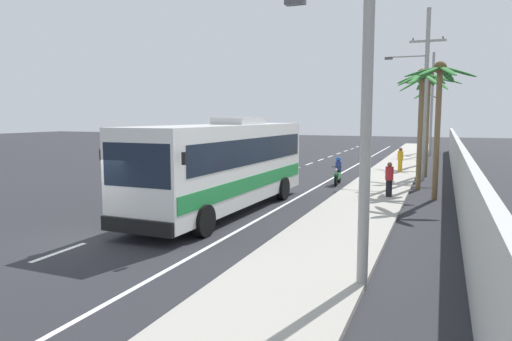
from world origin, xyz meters
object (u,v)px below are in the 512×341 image
(utility_pole_far, at_px, (431,102))
(palm_third, at_px, (421,99))
(utility_pole_mid, at_px, (424,91))
(pedestrian_midwalk, at_px, (400,159))
(palm_fourth, at_px, (426,101))
(palm_farthest, at_px, (428,97))
(palm_second, at_px, (438,96))
(utility_pole_nearest, at_px, (364,84))
(palm_nearest, at_px, (424,110))
(motorcycle_beside_bus, at_px, (338,173))
(coach_bus_foreground, at_px, (225,163))
(pedestrian_near_kerb, at_px, (389,179))

(utility_pole_far, height_order, palm_third, utility_pole_far)
(utility_pole_mid, bearing_deg, pedestrian_midwalk, 115.16)
(palm_fourth, height_order, palm_farthest, palm_fourth)
(utility_pole_mid, height_order, palm_second, utility_pole_mid)
(utility_pole_nearest, height_order, palm_third, utility_pole_nearest)
(utility_pole_far, height_order, palm_nearest, utility_pole_far)
(utility_pole_nearest, bearing_deg, motorcycle_beside_bus, 103.65)
(palm_nearest, distance_m, palm_third, 24.69)
(utility_pole_far, xyz_separation_m, palm_fourth, (-0.12, -9.97, -0.21))
(coach_bus_foreground, xyz_separation_m, utility_pole_nearest, (6.44, -6.54, 2.51))
(pedestrian_near_kerb, height_order, palm_second, palm_second)
(motorcycle_beside_bus, xyz_separation_m, utility_pole_mid, (4.23, 3.28, 4.58))
(utility_pole_mid, bearing_deg, pedestrian_near_kerb, -98.52)
(pedestrian_midwalk, relative_size, palm_third, 0.26)
(coach_bus_foreground, relative_size, pedestrian_near_kerb, 7.11)
(utility_pole_mid, xyz_separation_m, palm_farthest, (0.18, 2.08, -0.21))
(pedestrian_midwalk, bearing_deg, palm_nearest, 162.13)
(palm_third, bearing_deg, utility_pole_mid, 90.31)
(pedestrian_near_kerb, distance_m, pedestrian_midwalk, 10.18)
(utility_pole_nearest, distance_m, palm_second, 12.43)
(coach_bus_foreground, relative_size, utility_pole_far, 1.15)
(pedestrian_near_kerb, relative_size, palm_fourth, 0.22)
(coach_bus_foreground, relative_size, palm_nearest, 1.77)
(utility_pole_mid, distance_m, palm_second, 6.49)
(utility_pole_nearest, height_order, utility_pole_far, utility_pole_far)
(palm_second, distance_m, palm_third, 2.92)
(palm_farthest, bearing_deg, pedestrian_midwalk, 148.90)
(palm_farthest, bearing_deg, pedestrian_near_kerb, -97.69)
(pedestrian_midwalk, bearing_deg, pedestrian_near_kerb, -13.63)
(utility_pole_nearest, xyz_separation_m, utility_pole_far, (0.37, 37.54, 0.72))
(pedestrian_near_kerb, xyz_separation_m, pedestrian_midwalk, (-0.36, 10.18, 0.01))
(pedestrian_midwalk, relative_size, utility_pole_far, 0.16)
(coach_bus_foreground, xyz_separation_m, utility_pole_mid, (6.90, 12.23, 3.26))
(pedestrian_midwalk, distance_m, palm_nearest, 18.34)
(palm_nearest, relative_size, palm_farthest, 0.96)
(utility_pole_mid, height_order, palm_farthest, utility_pole_mid)
(motorcycle_beside_bus, distance_m, palm_second, 7.22)
(motorcycle_beside_bus, height_order, utility_pole_mid, utility_pole_mid)
(utility_pole_mid, relative_size, palm_nearest, 1.55)
(pedestrian_near_kerb, relative_size, palm_third, 0.26)
(pedestrian_midwalk, height_order, utility_pole_far, utility_pole_far)
(utility_pole_far, bearing_deg, palm_third, -89.71)
(pedestrian_midwalk, height_order, palm_fourth, palm_fourth)
(motorcycle_beside_bus, distance_m, palm_fourth, 13.45)
(pedestrian_midwalk, xyz_separation_m, palm_farthest, (1.61, -0.97, 4.02))
(pedestrian_near_kerb, height_order, palm_farthest, palm_farthest)
(palm_third, bearing_deg, utility_pole_far, 90.29)
(utility_pole_nearest, bearing_deg, coach_bus_foreground, 134.52)
(utility_pole_mid, bearing_deg, palm_second, -82.45)
(palm_nearest, bearing_deg, palm_fourth, -87.55)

